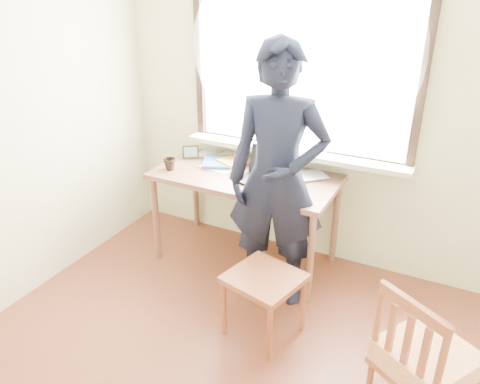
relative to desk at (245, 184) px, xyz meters
The scene contains 13 objects.
room_shell 1.77m from the desk, 71.83° to the right, with size 3.52×4.02×2.61m.
desk is the anchor object (origin of this frame).
laptop 0.23m from the desk, ahead, with size 0.38×0.32×0.24m.
mug_white 0.28m from the desk, 125.01° to the left, with size 0.12×0.12×0.09m, color white.
mug_dark 0.63m from the desk, 162.87° to the right, with size 0.10×0.10×0.09m, color black.
mouse 0.49m from the desk, 11.99° to the right, with size 0.08×0.06×0.03m, color black.
desk_clutter 0.40m from the desk, 151.42° to the left, with size 0.90×0.56×0.04m.
book_a 0.48m from the desk, 148.66° to the left, with size 0.20×0.27×0.03m, color white.
book_b 0.47m from the desk, 31.58° to the left, with size 0.19×0.26×0.02m, color white.
picture_frame 0.59m from the desk, behind, with size 0.13×0.09×0.11m.
work_chair 0.96m from the desk, 55.94° to the right, with size 0.53×0.52×0.45m.
side_chair 1.89m from the desk, 35.39° to the right, with size 0.57×0.56×0.90m.
person 0.57m from the desk, 38.55° to the right, with size 0.69×0.45×1.88m, color black.
Camera 1 is at (1.01, -1.42, 2.22)m, focal length 35.00 mm.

